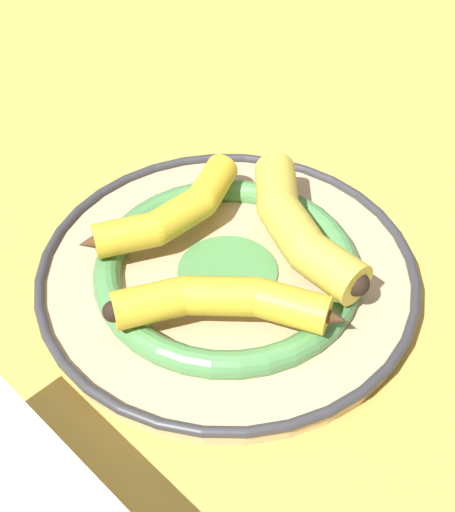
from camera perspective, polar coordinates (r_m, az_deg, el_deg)
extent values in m
plane|color=gold|center=(0.64, 3.53, -4.56)|extent=(2.80, 2.80, 0.00)
cylinder|color=tan|center=(0.66, 0.00, -1.75)|extent=(0.34, 0.34, 0.02)
torus|color=#4C894C|center=(0.65, 0.00, -0.98)|extent=(0.25, 0.25, 0.02)
cylinder|color=#4C894C|center=(0.65, 0.00, -1.17)|extent=(0.09, 0.09, 0.00)
torus|color=#333338|center=(0.65, 0.00, -1.11)|extent=(0.35, 0.35, 0.01)
cylinder|color=gold|center=(0.69, 3.92, 5.50)|extent=(0.06, 0.04, 0.04)
cylinder|color=gold|center=(0.65, 5.10, 2.33)|extent=(0.07, 0.05, 0.04)
cylinder|color=gold|center=(0.62, 8.22, -0.74)|extent=(0.07, 0.07, 0.04)
sphere|color=gold|center=(0.67, 4.03, 3.91)|extent=(0.04, 0.04, 0.04)
sphere|color=gold|center=(0.63, 6.22, 0.65)|extent=(0.04, 0.04, 0.04)
cone|color=#472D19|center=(0.71, 3.81, 6.98)|extent=(0.04, 0.03, 0.03)
sphere|color=black|center=(0.60, 10.30, -2.19)|extent=(0.02, 0.02, 0.02)
cylinder|color=gold|center=(0.58, 5.21, -4.04)|extent=(0.06, 0.07, 0.03)
cylinder|color=gold|center=(0.59, -0.51, -3.23)|extent=(0.04, 0.06, 0.03)
cylinder|color=gold|center=(0.59, -6.26, -3.78)|extent=(0.05, 0.07, 0.03)
sphere|color=gold|center=(0.59, 2.42, -3.29)|extent=(0.03, 0.03, 0.03)
sphere|color=gold|center=(0.59, -3.42, -3.16)|extent=(0.03, 0.03, 0.03)
cone|color=#472D19|center=(0.58, 8.05, -4.80)|extent=(0.04, 0.04, 0.02)
sphere|color=black|center=(0.59, -9.12, -4.41)|extent=(0.02, 0.02, 0.02)
cylinder|color=gold|center=(0.65, -8.17, 1.64)|extent=(0.04, 0.06, 0.03)
cylinder|color=gold|center=(0.66, -3.89, 3.29)|extent=(0.06, 0.06, 0.03)
cylinder|color=gold|center=(0.70, -1.22, 5.77)|extent=(0.06, 0.05, 0.03)
sphere|color=gold|center=(0.65, -5.76, 2.16)|extent=(0.03, 0.03, 0.03)
sphere|color=gold|center=(0.68, -2.09, 4.37)|extent=(0.03, 0.03, 0.03)
cone|color=#472D19|center=(0.65, -10.60, 1.12)|extent=(0.03, 0.03, 0.02)
sphere|color=black|center=(0.72, -0.39, 7.09)|extent=(0.02, 0.02, 0.02)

